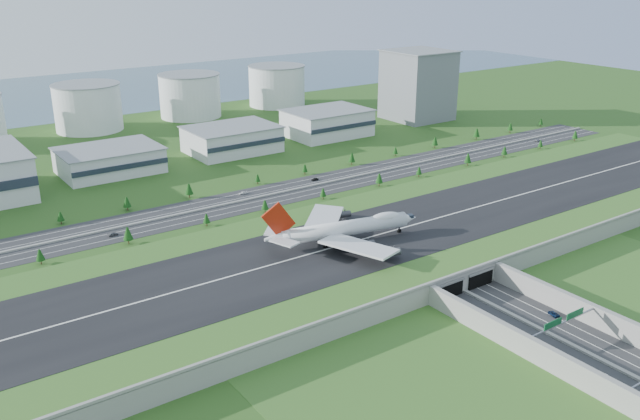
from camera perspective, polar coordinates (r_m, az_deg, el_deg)
ground at (r=307.30m, az=5.30°, el=-3.40°), size 1200.00×1200.00×0.00m
airfield_deck at (r=305.62m, az=5.33°, el=-2.69°), size 520.00×100.00×9.20m
underpass_road at (r=247.06m, az=20.54°, el=-10.03°), size 38.80×120.40×8.00m
sign_gantry_near at (r=247.45m, az=19.82°, el=-8.94°), size 38.70×0.70×9.80m
north_expressway at (r=379.48m, az=-3.96°, el=1.30°), size 560.00×36.00×0.12m
tree_row at (r=378.97m, az=-3.79°, el=2.02°), size 503.79×48.65×8.42m
hangar_mid_a at (r=437.47m, az=-17.31°, el=4.00°), size 58.00×42.00×15.00m
hangar_mid_b at (r=468.49m, az=-7.43°, el=5.91°), size 58.00×42.00×17.00m
hangar_mid_c at (r=509.05m, az=0.60°, el=7.33°), size 58.00×42.00×19.00m
office_tower at (r=568.70m, az=8.24°, el=10.34°), size 46.00×46.00×55.00m
fuel_tank_b at (r=554.31m, az=-18.96°, el=8.16°), size 50.00×50.00×35.00m
fuel_tank_c at (r=582.96m, az=-10.89°, el=9.42°), size 50.00×50.00×35.00m
fuel_tank_d at (r=622.00m, az=-3.66°, el=10.39°), size 50.00×50.00×35.00m
bay_water at (r=727.86m, az=-20.12°, el=9.26°), size 1200.00×260.00×0.06m
boeing_747 at (r=291.97m, az=2.01°, el=-1.56°), size 72.23×67.57×22.61m
car_0 at (r=249.43m, az=15.79°, el=-9.81°), size 3.37×5.13×1.62m
car_1 at (r=234.18m, az=22.91°, el=-12.86°), size 1.83×4.80×1.56m
car_2 at (r=265.85m, az=19.07°, el=-8.25°), size 3.47×5.39×1.38m
car_4 at (r=336.14m, az=-17.06°, el=-1.95°), size 5.18×2.59×1.69m
car_5 at (r=403.02m, az=-0.44°, el=2.60°), size 4.46×1.56×1.47m
car_6 at (r=518.72m, az=17.83°, el=5.62°), size 5.17×2.94×1.36m
car_7 at (r=381.43m, az=-6.53°, el=1.43°), size 5.09×3.11×1.38m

